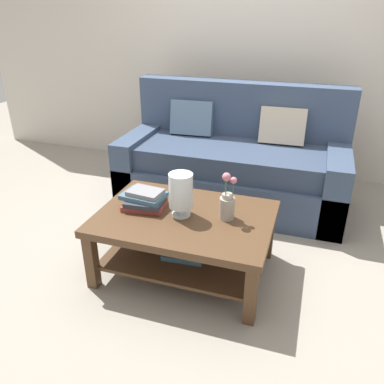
% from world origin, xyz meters
% --- Properties ---
extents(ground_plane, '(10.00, 10.00, 0.00)m').
position_xyz_m(ground_plane, '(0.00, 0.00, 0.00)').
color(ground_plane, gray).
extents(back_wall, '(6.40, 0.12, 2.70)m').
position_xyz_m(back_wall, '(0.00, 1.65, 1.35)').
color(back_wall, beige).
rests_on(back_wall, ground).
extents(couch, '(2.01, 0.90, 1.06)m').
position_xyz_m(couch, '(0.09, 0.77, 0.36)').
color(couch, '#384760').
rests_on(couch, ground).
extents(coffee_table, '(1.15, 0.81, 0.44)m').
position_xyz_m(coffee_table, '(0.03, -0.44, 0.32)').
color(coffee_table, '#4C331E').
rests_on(coffee_table, ground).
extents(book_stack_main, '(0.31, 0.24, 0.13)m').
position_xyz_m(book_stack_main, '(-0.26, -0.42, 0.50)').
color(book_stack_main, '#993833').
rests_on(book_stack_main, coffee_table).
extents(glass_hurricane_vase, '(0.16, 0.16, 0.30)m').
position_xyz_m(glass_hurricane_vase, '(0.01, -0.45, 0.62)').
color(glass_hurricane_vase, silver).
rests_on(glass_hurricane_vase, coffee_table).
extents(flower_pitcher, '(0.10, 0.10, 0.33)m').
position_xyz_m(flower_pitcher, '(0.30, -0.39, 0.56)').
color(flower_pitcher, '#9E998E').
rests_on(flower_pitcher, coffee_table).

